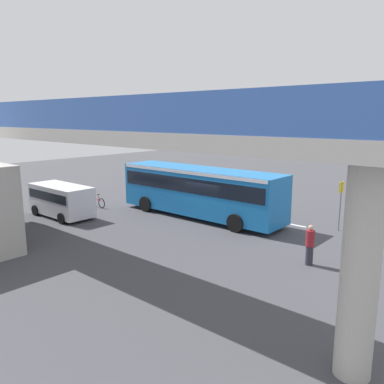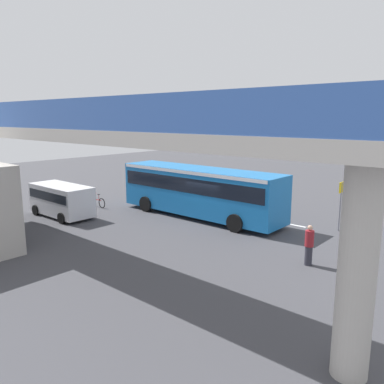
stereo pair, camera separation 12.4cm
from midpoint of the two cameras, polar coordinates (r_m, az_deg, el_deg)
ground at (r=23.92m, az=2.94°, el=-4.36°), size 80.00×80.00×0.00m
city_bus at (r=24.58m, az=1.24°, el=0.58°), size 11.54×2.85×3.15m
parked_van at (r=26.20m, az=-18.59°, el=-0.91°), size 4.80×2.17×2.05m
bicycle_red at (r=28.38m, az=-13.67°, el=-1.43°), size 1.77×0.44×0.96m
pedestrian at (r=17.56m, az=17.09°, el=-7.55°), size 0.38×0.38×1.79m
traffic_sign at (r=23.08m, az=21.25°, el=-0.85°), size 0.08×0.60×2.80m
lane_dash_leftmost at (r=24.02m, az=14.44°, el=-4.63°), size 2.00×0.20×0.01m
lane_dash_left at (r=25.97m, az=6.54°, el=-3.17°), size 2.00×0.20×0.01m
lane_dash_centre at (r=28.36m, az=-0.12°, el=-1.89°), size 2.00×0.20×0.01m
pedestrian_overpass at (r=16.91m, az=-16.38°, el=6.58°), size 25.11×2.60×6.99m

